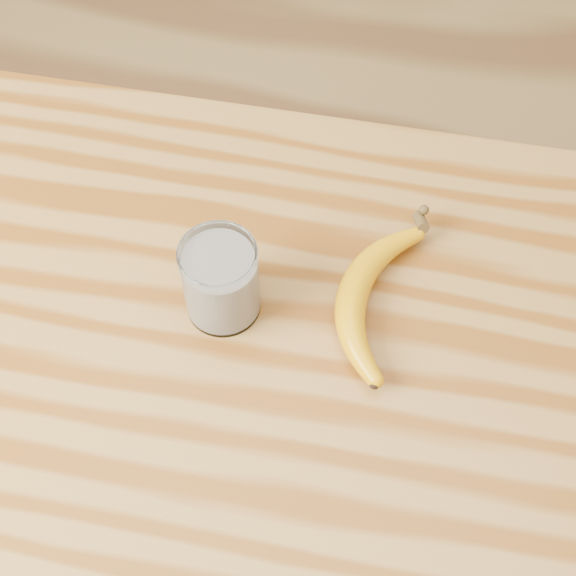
# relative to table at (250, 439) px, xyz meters

# --- Properties ---
(room) EXTENTS (4.04, 4.04, 2.70)m
(room) POSITION_rel_table_xyz_m (0.00, 0.00, 0.58)
(room) COLOR olive
(room) RESTS_ON ground
(table) EXTENTS (1.20, 0.80, 0.90)m
(table) POSITION_rel_table_xyz_m (0.00, 0.00, 0.00)
(table) COLOR olive
(table) RESTS_ON ground
(smoothie_glass) EXTENTS (0.08, 0.08, 0.10)m
(smoothie_glass) POSITION_rel_table_xyz_m (-0.05, 0.10, 0.18)
(smoothie_glass) COLOR white
(smoothie_glass) RESTS_ON table
(banana) EXTENTS (0.14, 0.30, 0.04)m
(banana) POSITION_rel_table_xyz_m (0.09, 0.13, 0.15)
(banana) COLOR #D18905
(banana) RESTS_ON table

